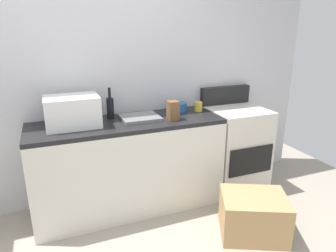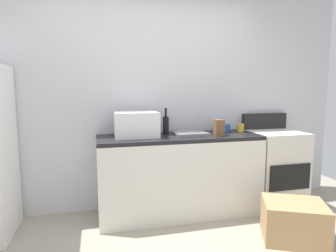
{
  "view_description": "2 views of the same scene",
  "coord_description": "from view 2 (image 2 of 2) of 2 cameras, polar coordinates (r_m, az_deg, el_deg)",
  "views": [
    {
      "loc": [
        -0.36,
        -1.48,
        1.73
      ],
      "look_at": [
        0.57,
        0.85,
        0.93
      ],
      "focal_mm": 32.59,
      "sensor_mm": 36.0,
      "label": 1
    },
    {
      "loc": [
        -0.59,
        -1.83,
        1.42
      ],
      "look_at": [
        0.09,
        0.89,
        1.05
      ],
      "focal_mm": 30.7,
      "sensor_mm": 36.0,
      "label": 2
    }
  ],
  "objects": [
    {
      "name": "coffee_mug",
      "position": [
        3.56,
        14.2,
        -0.35
      ],
      "size": [
        0.08,
        0.08,
        0.1
      ],
      "primitive_type": "cylinder",
      "color": "gold",
      "rests_on": "kitchen_counter"
    },
    {
      "name": "kitchen_counter",
      "position": [
        3.3,
        2.26,
        -9.63
      ],
      "size": [
        1.8,
        0.6,
        0.9
      ],
      "color": "silver",
      "rests_on": "ground_plane"
    },
    {
      "name": "wine_bottle",
      "position": [
        3.29,
        -0.44,
        0.31
      ],
      "size": [
        0.07,
        0.07,
        0.3
      ],
      "color": "black",
      "rests_on": "kitchen_counter"
    },
    {
      "name": "mixing_bowl",
      "position": [
        3.54,
        10.71,
        -0.37
      ],
      "size": [
        0.19,
        0.19,
        0.09
      ],
      "primitive_type": "cylinder",
      "color": "#2659A5",
      "rests_on": "kitchen_counter"
    },
    {
      "name": "knife_block",
      "position": [
        3.22,
        10.05,
        -0.31
      ],
      "size": [
        0.1,
        0.1,
        0.18
      ],
      "primitive_type": "cube",
      "color": "brown",
      "rests_on": "kitchen_counter"
    },
    {
      "name": "microwave",
      "position": [
        3.11,
        -6.33,
        0.31
      ],
      "size": [
        0.46,
        0.34,
        0.27
      ],
      "primitive_type": "cube",
      "color": "white",
      "rests_on": "kitchen_counter"
    },
    {
      "name": "stove_oven",
      "position": [
        3.81,
        20.29,
        -7.5
      ],
      "size": [
        0.6,
        0.61,
        1.1
      ],
      "color": "silver",
      "rests_on": "ground_plane"
    },
    {
      "name": "cardboard_box_large",
      "position": [
        3.08,
        23.69,
        -16.92
      ],
      "size": [
        0.69,
        0.64,
        0.36
      ],
      "primitive_type": "cube",
      "rotation": [
        0.0,
        0.0,
        -0.45
      ],
      "color": "tan",
      "rests_on": "ground_plane"
    },
    {
      "name": "wall_back",
      "position": [
        3.43,
        -4.15,
        5.44
      ],
      "size": [
        5.0,
        0.1,
        2.6
      ],
      "primitive_type": "cube",
      "color": "silver",
      "rests_on": "ground_plane"
    },
    {
      "name": "sink_basin",
      "position": [
        3.26,
        4.44,
        -1.47
      ],
      "size": [
        0.36,
        0.32,
        0.03
      ],
      "primitive_type": "cube",
      "color": "slate",
      "rests_on": "kitchen_counter"
    }
  ]
}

